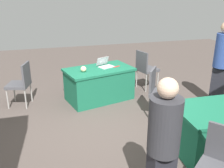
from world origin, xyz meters
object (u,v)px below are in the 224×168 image
object	(u,v)px
chair_by_pillar	(220,163)
yarn_ball	(83,69)
table_foreground	(99,84)
person_presenter	(222,61)
chair_back_row	(145,67)
person_attendee_browsing	(163,142)
chair_near_front	(159,90)
scissors_red	(117,67)
chair_aisle	(21,82)
laptop_silver	(105,65)
table_mid_left	(224,129)

from	to	relation	value
chair_by_pillar	yarn_ball	bearing A→B (deg)	-21.00
table_foreground	person_presenter	distance (m)	2.64
yarn_ball	table_foreground	bearing A→B (deg)	-159.01
table_foreground	chair_back_row	bearing A→B (deg)	-165.25
chair_back_row	person_attendee_browsing	xyz separation A→B (m)	(1.29, 3.54, 0.32)
chair_back_row	yarn_ball	distance (m)	1.70
chair_near_front	person_attendee_browsing	distance (m)	2.36
person_attendee_browsing	chair_by_pillar	bearing A→B (deg)	165.42
chair_near_front	scissors_red	xyz separation A→B (m)	(0.52, -1.12, 0.18)
chair_aisle	laptop_silver	world-z (taller)	chair_aisle
chair_aisle	person_attendee_browsing	world-z (taller)	person_attendee_browsing
chair_near_front	chair_by_pillar	bearing A→B (deg)	28.79
table_foreground	chair_back_row	xyz separation A→B (m)	(-1.25, -0.33, 0.20)
person_attendee_browsing	yarn_ball	bearing A→B (deg)	-90.95
chair_near_front	chair_aisle	xyz separation A→B (m)	(2.59, -1.22, -0.01)
scissors_red	table_mid_left	bearing A→B (deg)	89.66
chair_aisle	scissors_red	world-z (taller)	chair_aisle
table_mid_left	yarn_ball	distance (m)	2.93
table_mid_left	chair_near_front	bearing A→B (deg)	-70.27
chair_by_pillar	laptop_silver	size ratio (longest dim) A/B	2.35
yarn_ball	chair_by_pillar	bearing A→B (deg)	107.61
laptop_silver	yarn_ball	size ratio (longest dim) A/B	3.38
person_presenter	person_attendee_browsing	distance (m)	3.26
table_mid_left	yarn_ball	xyz separation A→B (m)	(1.78, -2.30, 0.42)
person_presenter	table_mid_left	bearing A→B (deg)	-72.57
chair_back_row	laptop_silver	bearing A→B (deg)	-95.01
chair_aisle	table_foreground	bearing A→B (deg)	-78.04
laptop_silver	table_mid_left	bearing A→B (deg)	92.04
table_foreground	chair_by_pillar	world-z (taller)	chair_by_pillar
person_attendee_browsing	laptop_silver	size ratio (longest dim) A/B	3.91
chair_back_row	person_presenter	size ratio (longest dim) A/B	0.54
person_attendee_browsing	chair_back_row	bearing A→B (deg)	-117.03
chair_by_pillar	scissors_red	size ratio (longest dim) A/B	5.33
table_foreground	yarn_ball	xyz separation A→B (m)	(0.37, 0.14, 0.42)
chair_near_front	chair_by_pillar	world-z (taller)	same
chair_near_front	chair_back_row	xyz separation A→B (m)	(-0.32, -1.42, 0.01)
table_foreground	scissors_red	distance (m)	0.55
table_foreground	chair_aisle	size ratio (longest dim) A/B	1.72
chair_back_row	chair_aisle	bearing A→B (deg)	-102.90
chair_by_pillar	person_attendee_browsing	xyz separation A→B (m)	(0.68, -0.09, 0.33)
table_foreground	laptop_silver	distance (m)	0.45
table_foreground	chair_aisle	distance (m)	1.67
scissors_red	person_presenter	bearing A→B (deg)	129.45
person_presenter	laptop_silver	xyz separation A→B (m)	(2.18, -1.11, -0.24)
table_foreground	person_attendee_browsing	bearing A→B (deg)	89.30
laptop_silver	chair_by_pillar	bearing A→B (deg)	73.79
chair_aisle	chair_by_pillar	xyz separation A→B (m)	(-2.30, 3.43, 0.01)
person_presenter	person_attendee_browsing	xyz separation A→B (m)	(2.39, 2.20, -0.12)
table_mid_left	person_attendee_browsing	size ratio (longest dim) A/B	0.99
table_foreground	laptop_silver	world-z (taller)	laptop_silver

